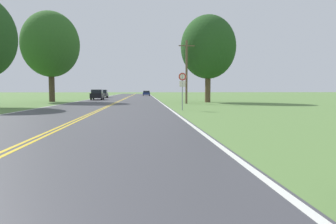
{
  "coord_description": "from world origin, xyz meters",
  "views": [
    {
      "loc": [
        3.39,
        -1.24,
        1.54
      ],
      "look_at": [
        4.13,
        8.02,
        0.85
      ],
      "focal_mm": 32.0,
      "sensor_mm": 36.0,
      "label": 1
    }
  ],
  "objects": [
    {
      "name": "traffic_sign",
      "position": [
        6.25,
        21.05,
        2.14
      ],
      "size": [
        0.6,
        0.1,
        2.83
      ],
      "color": "gray",
      "rests_on": "ground"
    },
    {
      "name": "car_dark_grey_sedan_approaching",
      "position": [
        -4.71,
        59.05,
        0.81
      ],
      "size": [
        1.87,
        4.16,
        1.58
      ],
      "rotation": [
        0.0,
        0.0,
        1.61
      ],
      "color": "black",
      "rests_on": "ground"
    },
    {
      "name": "utility_pole_midground",
      "position": [
        8.16,
        32.31,
        3.68
      ],
      "size": [
        1.8,
        0.24,
        7.07
      ],
      "color": "brown",
      "rests_on": "ground"
    },
    {
      "name": "tree_behind_sign",
      "position": [
        -8.53,
        38.68,
        7.36
      ],
      "size": [
        7.26,
        7.26,
        11.56
      ],
      "color": "#473828",
      "rests_on": "ground"
    },
    {
      "name": "car_black_sedan_nearest",
      "position": [
        -3.87,
        46.06,
        0.83
      ],
      "size": [
        1.88,
        4.35,
        1.6
      ],
      "rotation": [
        0.0,
        0.0,
        1.6
      ],
      "color": "black",
      "rests_on": "ground"
    },
    {
      "name": "car_dark_blue_hatchback_mid_near",
      "position": [
        3.98,
        78.31,
        0.73
      ],
      "size": [
        1.94,
        3.51,
        1.33
      ],
      "rotation": [
        0.0,
        0.0,
        -1.56
      ],
      "color": "black",
      "rests_on": "ground"
    },
    {
      "name": "tree_mid_treeline",
      "position": [
        11.31,
        35.62,
        6.8
      ],
      "size": [
        6.78,
        6.78,
        10.73
      ],
      "color": "brown",
      "rests_on": "ground"
    }
  ]
}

